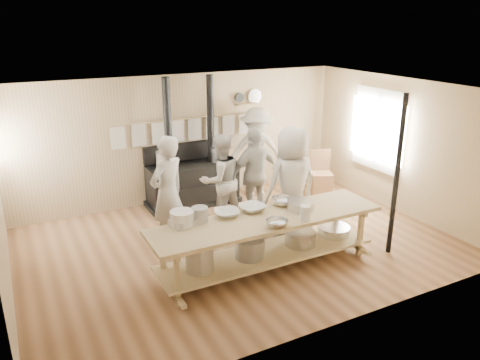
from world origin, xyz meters
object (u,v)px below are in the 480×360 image
object	(u,v)px
stove	(192,179)
chair	(321,181)
cook_far_left	(168,194)
cook_left	(221,180)
cook_by_window	(257,152)
roasting_pan	(185,222)
prep_table	(267,238)
cook_center	(292,184)
cook_right	(255,174)

from	to	relation	value
stove	chair	xyz separation A→B (m)	(2.71, -0.73, -0.24)
cook_far_left	chair	bearing A→B (deg)	166.38
stove	cook_far_left	bearing A→B (deg)	-122.54
cook_left	cook_by_window	world-z (taller)	cook_by_window
cook_far_left	stove	bearing A→B (deg)	-150.40
roasting_pan	stove	bearing A→B (deg)	66.57
prep_table	cook_far_left	bearing A→B (deg)	129.05
roasting_pan	cook_far_left	bearing A→B (deg)	85.07
cook_center	chair	distance (m)	2.46
cook_far_left	cook_right	world-z (taller)	cook_far_left
prep_table	cook_by_window	world-z (taller)	cook_by_window
cook_center	cook_left	bearing A→B (deg)	-53.43
prep_table	cook_far_left	world-z (taller)	cook_far_left
prep_table	cook_far_left	size ratio (longest dim) A/B	1.87
chair	roasting_pan	bearing A→B (deg)	-129.29
cook_left	roasting_pan	size ratio (longest dim) A/B	4.13
cook_far_left	cook_right	size ratio (longest dim) A/B	1.08
cook_center	stove	bearing A→B (deg)	-67.78
stove	cook_left	xyz separation A→B (m)	(0.11, -1.16, 0.33)
cook_right	roasting_pan	distance (m)	2.40
prep_table	cook_center	xyz separation A→B (m)	(0.93, 0.76, 0.47)
stove	cook_left	size ratio (longest dim) A/B	1.53
prep_table	cook_center	world-z (taller)	cook_center
prep_table	cook_right	size ratio (longest dim) A/B	2.03
cook_right	chair	size ratio (longest dim) A/B	1.88
cook_center	cook_right	distance (m)	1.00
prep_table	cook_left	xyz separation A→B (m)	(0.11, 1.86, 0.33)
cook_left	cook_by_window	xyz separation A→B (m)	(1.31, 0.99, 0.11)
cook_by_window	chair	bearing A→B (deg)	0.98
cook_left	chair	world-z (taller)	cook_left
stove	cook_right	distance (m)	1.53
stove	cook_center	size ratio (longest dim) A/B	1.32
cook_left	roasting_pan	xyz separation A→B (m)	(-1.27, -1.53, 0.05)
prep_table	cook_far_left	distance (m)	1.76
cook_far_left	prep_table	bearing A→B (deg)	101.19
roasting_pan	cook_right	bearing A→B (deg)	36.31
chair	roasting_pan	world-z (taller)	chair
cook_by_window	cook_center	bearing A→B (deg)	-78.94
cook_right	roasting_pan	world-z (taller)	cook_right
cook_far_left	cook_left	world-z (taller)	cook_far_left
stove	cook_by_window	size ratio (longest dim) A/B	1.36
prep_table	roasting_pan	size ratio (longest dim) A/B	8.74
cook_right	chair	world-z (taller)	cook_right
prep_table	roasting_pan	distance (m)	1.27
cook_center	cook_by_window	distance (m)	2.14
cook_left	roasting_pan	world-z (taller)	cook_left
chair	cook_right	bearing A→B (deg)	-140.59
cook_center	cook_far_left	bearing A→B (deg)	-15.78
cook_by_window	roasting_pan	world-z (taller)	cook_by_window
cook_far_left	chair	size ratio (longest dim) A/B	2.04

